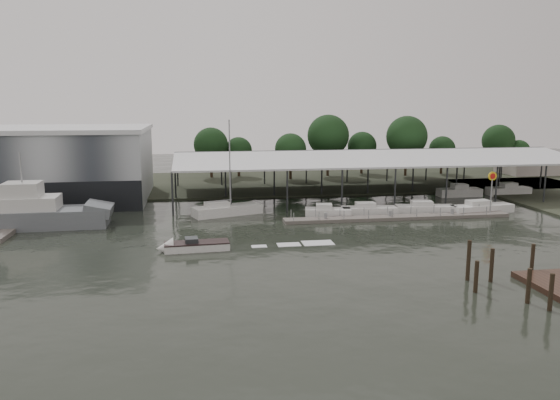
{
  "coord_description": "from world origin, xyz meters",
  "views": [
    {
      "loc": [
        -9.15,
        -51.59,
        13.98
      ],
      "look_at": [
        0.75,
        11.38,
        2.5
      ],
      "focal_mm": 35.0,
      "sensor_mm": 36.0,
      "label": 1
    }
  ],
  "objects": [
    {
      "name": "shell_fuel_sign",
      "position": [
        27.0,
        9.99,
        3.93
      ],
      "size": [
        1.1,
        0.18,
        5.55
      ],
      "color": "gray",
      "rests_on": "ground"
    },
    {
      "name": "speedboat_underway",
      "position": [
        -9.75,
        -0.48,
        0.39
      ],
      "size": [
        17.84,
        3.26,
        2.0
      ],
      "rotation": [
        0.0,
        0.0,
        3.21
      ],
      "color": "white",
      "rests_on": "ground"
    },
    {
      "name": "ground",
      "position": [
        0.0,
        0.0,
        0.0
      ],
      "size": [
        200.0,
        200.0,
        0.0
      ],
      "primitive_type": "plane",
      "color": "black",
      "rests_on": "ground"
    },
    {
      "name": "distant_commercial_buildings",
      "position": [
        59.03,
        44.69,
        1.84
      ],
      "size": [
        22.0,
        8.0,
        4.0
      ],
      "color": "#9C9389",
      "rests_on": "ground"
    },
    {
      "name": "grey_trawler",
      "position": [
        -27.1,
        12.02,
        1.58
      ],
      "size": [
        16.71,
        5.11,
        8.84
      ],
      "rotation": [
        0.0,
        0.0,
        0.03
      ],
      "color": "slate",
      "rests_on": "ground"
    },
    {
      "name": "white_sailboat",
      "position": [
        -5.41,
        15.61,
        0.65
      ],
      "size": [
        9.08,
        5.4,
        12.06
      ],
      "rotation": [
        0.0,
        0.0,
        0.35
      ],
      "color": "white",
      "rests_on": "ground"
    },
    {
      "name": "land_strip_far",
      "position": [
        0.0,
        42.0,
        0.1
      ],
      "size": [
        140.0,
        30.0,
        0.3
      ],
      "color": "#323729",
      "rests_on": "ground"
    },
    {
      "name": "storage_warehouse",
      "position": [
        -28.0,
        29.94,
        5.29
      ],
      "size": [
        24.5,
        20.5,
        10.5
      ],
      "color": "#A2A8AC",
      "rests_on": "ground"
    },
    {
      "name": "mooring_pilings",
      "position": [
        13.83,
        -15.2,
        1.05
      ],
      "size": [
        7.28,
        8.12,
        3.87
      ],
      "color": "#2E2517",
      "rests_on": "ground"
    },
    {
      "name": "moored_cruiser_3",
      "position": [
        26.89,
        11.96,
        0.61
      ],
      "size": [
        8.61,
        3.4,
        1.7
      ],
      "rotation": [
        0.0,
        0.0,
        0.15
      ],
      "color": "white",
      "rests_on": "ground"
    },
    {
      "name": "moored_cruiser_1",
      "position": [
        12.19,
        12.79,
        0.61
      ],
      "size": [
        7.01,
        2.83,
        1.7
      ],
      "rotation": [
        0.0,
        0.0,
        -0.09
      ],
      "color": "white",
      "rests_on": "ground"
    },
    {
      "name": "floating_dock",
      "position": [
        15.0,
        10.0,
        0.2
      ],
      "size": [
        28.0,
        2.0,
        1.4
      ],
      "color": "#68625B",
      "rests_on": "ground"
    },
    {
      "name": "covered_boat_shed",
      "position": [
        17.0,
        28.0,
        6.13
      ],
      "size": [
        58.24,
        24.0,
        6.96
      ],
      "color": "silver",
      "rests_on": "ground"
    },
    {
      "name": "moored_cruiser_2",
      "position": [
        19.58,
        12.68,
        0.61
      ],
      "size": [
        7.57,
        3.29,
        1.7
      ],
      "rotation": [
        0.0,
        0.0,
        -0.15
      ],
      "color": "white",
      "rests_on": "ground"
    },
    {
      "name": "horizon_tree_line",
      "position": [
        22.27,
        47.91,
        6.56
      ],
      "size": [
        66.37,
        11.14,
        11.69
      ],
      "color": "black",
      "rests_on": "ground"
    },
    {
      "name": "moored_cruiser_0",
      "position": [
        6.86,
        12.58,
        0.61
      ],
      "size": [
        5.92,
        3.29,
        1.7
      ],
      "rotation": [
        0.0,
        0.0,
        -0.2
      ],
      "color": "white",
      "rests_on": "ground"
    },
    {
      "name": "trawler_dock",
      "position": [
        -30.0,
        14.0,
        0.25
      ],
      "size": [
        3.0,
        18.0,
        0.5
      ],
      "color": "#68625B",
      "rests_on": "ground"
    }
  ]
}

